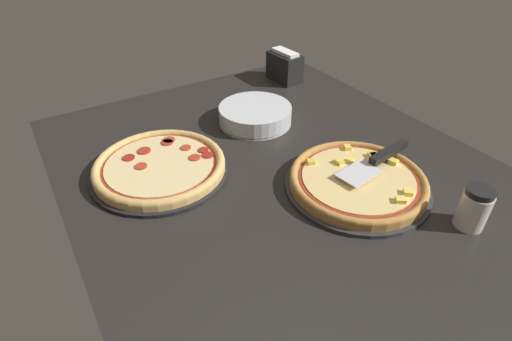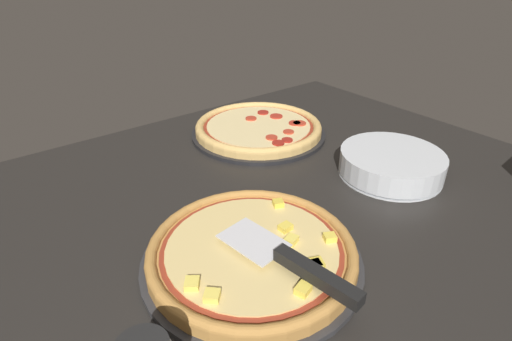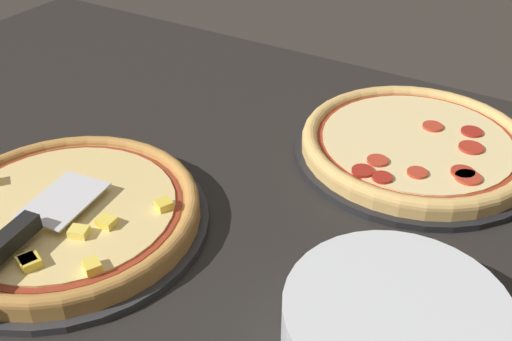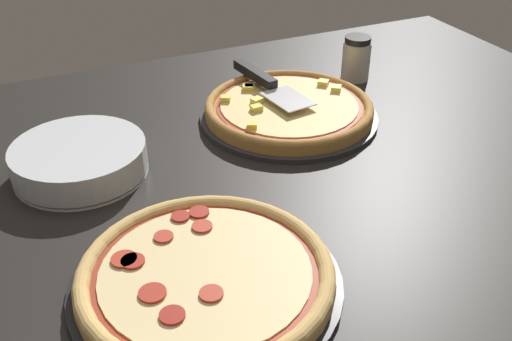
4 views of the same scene
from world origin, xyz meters
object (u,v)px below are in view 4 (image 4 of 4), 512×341
serving_spatula (262,79)px  plate_stack (80,160)px  pizza_back (205,274)px  parmesan_shaker (356,58)px  pizza_front (289,107)px

serving_spatula → plate_stack: (41.03, 13.40, -2.38)cm
pizza_back → serving_spatula: size_ratio=1.37×
plate_stack → serving_spatula: bearing=-161.9°
serving_spatula → parmesan_shaker: 24.98cm
serving_spatula → pizza_back: bearing=57.7°
plate_stack → parmesan_shaker: parmesan_shaker is taller
parmesan_shaker → plate_stack: bearing=13.1°
pizza_front → serving_spatula: (1.57, -9.71, 2.67)cm
pizza_back → serving_spatula: (-31.21, -49.34, 2.89)cm
pizza_back → plate_stack: (9.82, -35.94, 0.51)cm
plate_stack → parmesan_shaker: size_ratio=2.28×
pizza_front → pizza_back: bearing=50.4°
pizza_back → parmesan_shaker: parmesan_shaker is taller
plate_stack → parmesan_shaker: 67.74cm
serving_spatula → parmesan_shaker: size_ratio=2.49×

